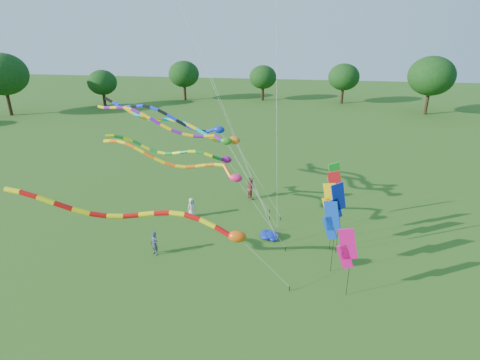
# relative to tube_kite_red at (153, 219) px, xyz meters

# --- Properties ---
(ground) EXTENTS (160.00, 160.00, 0.00)m
(ground) POSITION_rel_tube_kite_red_xyz_m (4.17, 0.84, -4.05)
(ground) COLOR #275917
(ground) RESTS_ON ground
(tree_ring) EXTENTS (119.36, 119.92, 8.93)m
(tree_ring) POSITION_rel_tube_kite_red_xyz_m (6.91, -0.10, 0.94)
(tree_ring) COLOR #382314
(tree_ring) RESTS_ON ground
(tube_kite_red) EXTENTS (15.27, 1.47, 6.33)m
(tube_kite_red) POSITION_rel_tube_kite_red_xyz_m (0.00, 0.00, 0.00)
(tube_kite_red) COLOR black
(tube_kite_red) RESTS_ON ground
(tube_kite_orange) EXTENTS (12.80, 2.73, 7.01)m
(tube_kite_orange) POSITION_rel_tube_kite_red_xyz_m (0.41, 5.63, 1.22)
(tube_kite_orange) COLOR black
(tube_kite_orange) RESTS_ON ground
(tube_kite_purple) EXTENTS (14.63, 4.84, 8.59)m
(tube_kite_purple) POSITION_rel_tube_kite_red_xyz_m (-1.46, 9.10, 2.79)
(tube_kite_purple) COLOR black
(tube_kite_purple) RESTS_ON ground
(tube_kite_blue) EXTENTS (13.92, 4.51, 8.58)m
(tube_kite_blue) POSITION_rel_tube_kite_red_xyz_m (-1.90, 10.44, 3.06)
(tube_kite_blue) COLOR black
(tube_kite_blue) RESTS_ON ground
(tube_kite_cyan) EXTENTS (14.62, 4.66, 8.50)m
(tube_kite_cyan) POSITION_rel_tube_kite_red_xyz_m (-1.12, 10.58, 2.42)
(tube_kite_cyan) COLOR black
(tube_kite_cyan) RESTS_ON ground
(tube_kite_green) EXTENTS (12.03, 1.27, 6.71)m
(tube_kite_green) POSITION_rel_tube_kite_red_xyz_m (-0.65, 8.95, 0.84)
(tube_kite_green) COLOR black
(tube_kite_green) RESTS_ON ground
(banner_pole_blue_a) EXTENTS (1.10, 0.53, 4.64)m
(banner_pole_blue_a) POSITION_rel_tube_kite_red_xyz_m (9.81, 2.38, -0.67)
(banner_pole_blue_a) COLOR black
(banner_pole_blue_a) RESTS_ON ground
(banner_pole_blue_b) EXTENTS (1.09, 0.54, 5.01)m
(banner_pole_blue_b) POSITION_rel_tube_kite_red_xyz_m (10.29, 4.27, -0.30)
(banner_pole_blue_b) COLOR black
(banner_pole_blue_b) RESTS_ON ground
(banner_pole_red) EXTENTS (1.16, 0.16, 5.05)m
(banner_pole_red) POSITION_rel_tube_kite_red_xyz_m (10.24, 6.17, -0.27)
(banner_pole_red) COLOR black
(banner_pole_red) RESTS_ON ground
(banner_pole_orange) EXTENTS (1.13, 0.43, 4.70)m
(banner_pole_orange) POSITION_rel_tube_kite_red_xyz_m (9.91, 4.91, -0.61)
(banner_pole_orange) COLOR black
(banner_pole_orange) RESTS_ON ground
(banner_pole_green) EXTENTS (1.11, 0.49, 4.73)m
(banner_pole_green) POSITION_rel_tube_kite_red_xyz_m (10.46, 8.74, -0.58)
(banner_pole_green) COLOR black
(banner_pole_green) RESTS_ON ground
(banner_pole_magenta_a) EXTENTS (1.16, 0.18, 4.18)m
(banner_pole_magenta_a) POSITION_rel_tube_kite_red_xyz_m (10.48, 0.15, -1.12)
(banner_pole_magenta_a) COLOR black
(banner_pole_magenta_a) RESTS_ON ground
(blue_nylon_heap) EXTENTS (1.67, 1.25, 0.52)m
(blue_nylon_heap) POSITION_rel_tube_kite_red_xyz_m (6.00, 5.87, -3.82)
(blue_nylon_heap) COLOR #0C229E
(blue_nylon_heap) RESTS_ON ground
(person_a) EXTENTS (0.88, 0.88, 1.54)m
(person_a) POSITION_rel_tube_kite_red_xyz_m (-0.01, 8.07, -3.28)
(person_a) COLOR beige
(person_a) RESTS_ON ground
(person_b) EXTENTS (0.70, 0.62, 1.61)m
(person_b) POSITION_rel_tube_kite_red_xyz_m (-1.09, 2.61, -3.24)
(person_b) COLOR #3A3F51
(person_b) RESTS_ON ground
(person_c) EXTENTS (1.08, 1.13, 1.83)m
(person_c) POSITION_rel_tube_kite_red_xyz_m (4.09, 12.04, -3.13)
(person_c) COLOR maroon
(person_c) RESTS_ON ground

